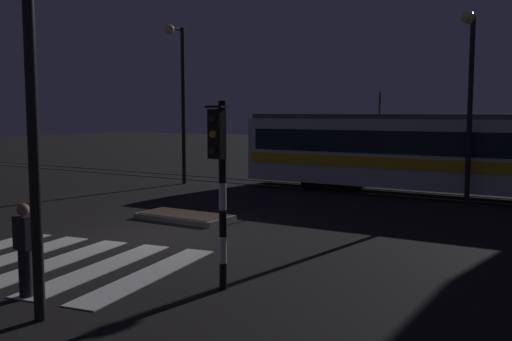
# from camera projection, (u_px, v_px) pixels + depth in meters

# --- Properties ---
(ground_plane) EXTENTS (120.00, 120.00, 0.00)m
(ground_plane) POSITION_uv_depth(u_px,v_px,m) (158.00, 236.00, 15.58)
(ground_plane) COLOR black
(rail_near) EXTENTS (80.00, 0.12, 0.03)m
(rail_near) POSITION_uv_depth(u_px,v_px,m) (325.00, 190.00, 24.58)
(rail_near) COLOR #59595E
(rail_near) RESTS_ON ground
(rail_far) EXTENTS (80.00, 0.12, 0.03)m
(rail_far) POSITION_uv_depth(u_px,v_px,m) (339.00, 186.00, 25.79)
(rail_far) COLOR #59595E
(rail_far) RESTS_ON ground
(crosswalk_zebra) EXTENTS (6.25, 5.34, 0.02)m
(crosswalk_zebra) POSITION_uv_depth(u_px,v_px,m) (55.00, 263.00, 12.72)
(crosswalk_zebra) COLOR silver
(crosswalk_zebra) RESTS_ON ground
(traffic_island) EXTENTS (2.96, 1.40, 0.18)m
(traffic_island) POSITION_uv_depth(u_px,v_px,m) (184.00, 217.00, 17.91)
(traffic_island) COLOR slate
(traffic_island) RESTS_ON ground
(traffic_light_corner_near_right) EXTENTS (0.36, 0.42, 3.52)m
(traffic_light_corner_near_right) POSITION_uv_depth(u_px,v_px,m) (220.00, 167.00, 10.55)
(traffic_light_corner_near_right) COLOR black
(traffic_light_corner_near_right) RESTS_ON ground
(street_lamp_trackside_left) EXTENTS (0.44, 1.21, 7.18)m
(street_lamp_trackside_left) POSITION_uv_depth(u_px,v_px,m) (180.00, 85.00, 26.25)
(street_lamp_trackside_left) COLOR black
(street_lamp_trackside_left) RESTS_ON ground
(street_lamp_trackside_right) EXTENTS (0.44, 1.21, 6.68)m
(street_lamp_trackside_right) POSITION_uv_depth(u_px,v_px,m) (469.00, 84.00, 19.99)
(street_lamp_trackside_right) COLOR black
(street_lamp_trackside_right) RESTS_ON ground
(street_lamp_near_kerb) EXTENTS (0.44, 1.21, 7.15)m
(street_lamp_near_kerb) POSITION_uv_depth(u_px,v_px,m) (15.00, 30.00, 8.57)
(street_lamp_near_kerb) COLOR black
(street_lamp_near_kerb) RESTS_ON ground
(tram) EXTENTS (16.27, 2.58, 4.15)m
(tram) POSITION_uv_depth(u_px,v_px,m) (438.00, 152.00, 22.65)
(tram) COLOR silver
(tram) RESTS_ON ground
(pedestrian_waiting_at_kerb) EXTENTS (0.36, 0.24, 1.71)m
(pedestrian_waiting_at_kerb) POSITION_uv_depth(u_px,v_px,m) (25.00, 250.00, 10.29)
(pedestrian_waiting_at_kerb) COLOR black
(pedestrian_waiting_at_kerb) RESTS_ON ground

